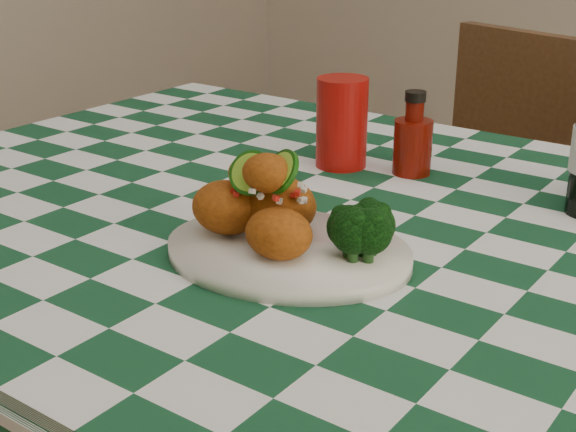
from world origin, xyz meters
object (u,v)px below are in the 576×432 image
Objects in this scene: wooden_chair_left at (461,239)px; plate at (288,252)px; fried_chicken_pile at (273,198)px; red_tumbler at (342,123)px; ketchup_bottle at (413,133)px.

plate is at bearing -61.58° from wooden_chair_left.
fried_chicken_pile is 0.36m from red_tumbler.
plate is 0.38m from ketchup_bottle.
ketchup_bottle is 0.68m from wooden_chair_left.
plate is 0.98m from wooden_chair_left.
wooden_chair_left is at bearing 98.97° from fried_chicken_pile.
fried_chicken_pile is (-0.02, 0.00, 0.06)m from plate.
wooden_chair_left is at bearing 100.32° from plate.
fried_chicken_pile is 0.19× the size of wooden_chair_left.
fried_chicken_pile reaches higher than plate.
fried_chicken_pile is at bearing -88.19° from ketchup_bottle.
wooden_chair_left is at bearing 92.20° from red_tumbler.
red_tumbler reaches higher than ketchup_bottle.
red_tumbler is at bearing 112.80° from plate.
red_tumbler is 0.11m from ketchup_bottle.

